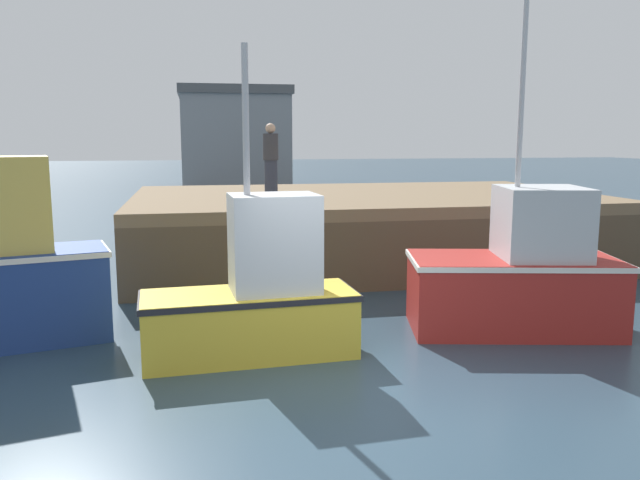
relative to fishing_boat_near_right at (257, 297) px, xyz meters
The scene contains 6 objects.
ground 2.20m from the fishing_boat_near_right, 60.31° to the right, with size 120.00×160.00×0.10m.
pier 6.96m from the fishing_boat_near_right, 61.80° to the left, with size 11.08×6.83×1.65m.
fishing_boat_near_right is the anchor object (origin of this frame).
fishing_boat_mid 4.17m from the fishing_boat_near_right, ahead, with size 3.46×2.19×5.15m.
dockworker 5.77m from the fishing_boat_near_right, 81.03° to the left, with size 0.34×0.34×1.67m.
warehouse 31.48m from the fishing_boat_near_right, 86.99° to the left, with size 6.47×7.09×5.94m.
Camera 1 is at (-1.80, -6.89, 3.03)m, focal length 35.98 mm.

